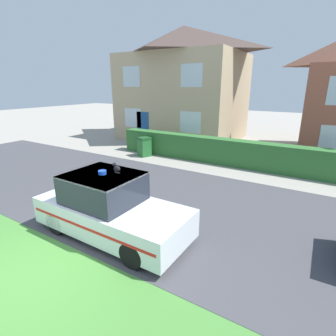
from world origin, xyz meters
name	(u,v)px	position (x,y,z in m)	size (l,w,h in m)	color
ground_plane	(36,274)	(0.00, 0.00, 0.00)	(80.00, 80.00, 0.00)	gray
road_strip	(155,199)	(0.00, 4.49, 0.01)	(28.00, 6.91, 0.01)	#424247
lawn_verge	(24,281)	(0.00, -0.27, 0.00)	(28.00, 2.60, 0.01)	#478438
garden_hedge	(220,151)	(0.33, 9.90, 0.64)	(11.71, 0.74, 1.28)	#2D662D
police_car	(110,208)	(0.26, 2.04, 0.75)	(4.21, 1.80, 1.74)	black
cat	(116,168)	(0.46, 2.16, 1.85)	(0.27, 0.15, 0.24)	black
house_left	(183,84)	(-4.68, 15.02, 3.91)	(8.53, 6.44, 7.69)	tan
wheelie_bin	(144,147)	(-3.81, 9.03, 0.54)	(0.83, 0.81, 1.06)	#23662D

